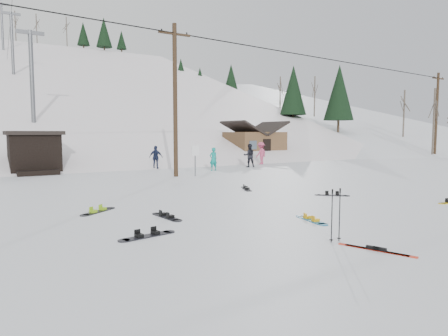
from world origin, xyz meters
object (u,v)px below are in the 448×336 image
hero_skis (376,250)px  hero_snowboard (311,220)px  cabin (254,144)px  utility_pole (175,98)px

hero_skis → hero_snowboard: bearing=53.1°
hero_skis → cabin: bearing=39.5°
hero_skis → utility_pole: bearing=61.3°
utility_pole → hero_snowboard: utility_pole is taller
cabin → hero_snowboard: bearing=-122.2°
utility_pole → cabin: size_ratio=1.67×
utility_pole → cabin: bearing=37.6°
cabin → hero_skis: size_ratio=3.23×
hero_snowboard → hero_skis: 3.17m
utility_pole → cabin: utility_pole is taller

